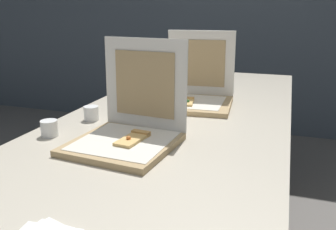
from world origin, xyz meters
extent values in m
cube|color=#BCB29E|center=(0.00, 0.66, 0.73)|extent=(0.95, 2.41, 0.03)
cylinder|color=gray|center=(-0.40, 1.80, 0.36)|extent=(0.04, 0.04, 0.71)
cylinder|color=gray|center=(0.40, 1.80, 0.36)|extent=(0.04, 0.04, 0.71)
cube|color=tan|center=(-0.07, 0.26, 0.75)|extent=(0.36, 0.36, 0.02)
cube|color=silver|center=(-0.06, 0.26, 0.77)|extent=(0.32, 0.32, 0.00)
cube|color=white|center=(-0.05, 0.43, 0.93)|extent=(0.33, 0.04, 0.33)
cube|color=tan|center=(-0.05, 0.42, 0.93)|extent=(0.24, 0.03, 0.24)
cube|color=#E0B266|center=(-0.04, 0.26, 0.77)|extent=(0.08, 0.14, 0.01)
cube|color=tan|center=(-0.03, 0.33, 0.78)|extent=(0.07, 0.03, 0.02)
sphere|color=orange|center=(-0.04, 0.25, 0.78)|extent=(0.02, 0.02, 0.02)
cube|color=tan|center=(0.04, 0.85, 0.75)|extent=(0.36, 0.36, 0.02)
cube|color=silver|center=(0.03, 0.86, 0.77)|extent=(0.28, 0.28, 0.00)
cube|color=white|center=(0.03, 0.99, 0.93)|extent=(0.34, 0.08, 0.33)
cube|color=tan|center=(0.03, 0.99, 0.93)|extent=(0.24, 0.05, 0.24)
cube|color=#E0B266|center=(0.00, 0.80, 0.77)|extent=(0.09, 0.13, 0.01)
cube|color=tan|center=(-0.01, 0.86, 0.78)|extent=(0.08, 0.04, 0.02)
sphere|color=#2D6628|center=(-0.02, 0.78, 0.78)|extent=(0.02, 0.02, 0.02)
sphere|color=#2D6628|center=(0.01, 0.79, 0.78)|extent=(0.02, 0.02, 0.02)
cylinder|color=white|center=(-0.16, 1.07, 0.77)|extent=(0.06, 0.06, 0.06)
cylinder|color=white|center=(-0.33, 0.50, 0.77)|extent=(0.06, 0.06, 0.06)
cylinder|color=white|center=(-0.37, 0.28, 0.77)|extent=(0.06, 0.06, 0.06)
camera|label=1|loc=(0.44, -0.77, 1.20)|focal=38.29mm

